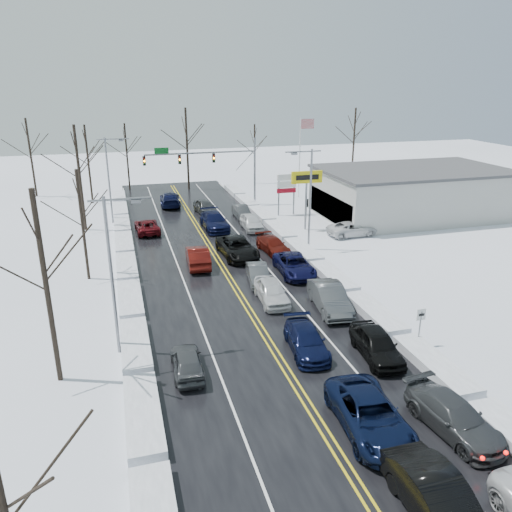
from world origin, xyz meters
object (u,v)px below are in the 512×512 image
object	(u,v)px
tires_plus_sign	(307,181)
flagpole	(301,151)
oncoming_car_0	(198,266)
dealership_building	(412,192)
traffic_signal_mast	(213,161)

from	to	relation	value
tires_plus_sign	flagpole	distance (m)	14.79
flagpole	oncoming_car_0	distance (m)	28.05
oncoming_car_0	dealership_building	bearing A→B (deg)	-155.96
dealership_building	oncoming_car_0	distance (m)	27.66
traffic_signal_mast	oncoming_car_0	world-z (taller)	traffic_signal_mast
tires_plus_sign	oncoming_car_0	xyz separation A→B (m)	(-12.37, -7.47, -4.99)
traffic_signal_mast	tires_plus_sign	distance (m)	13.92
traffic_signal_mast	flagpole	distance (m)	11.90
tires_plus_sign	traffic_signal_mast	bearing A→B (deg)	120.46
flagpole	dealership_building	bearing A→B (deg)	-53.73
tires_plus_sign	flagpole	world-z (taller)	flagpole
dealership_building	oncoming_car_0	bearing A→B (deg)	-159.87
traffic_signal_mast	dealership_building	distance (m)	23.01
traffic_signal_mast	tires_plus_sign	size ratio (longest dim) A/B	2.21
tires_plus_sign	flagpole	xyz separation A→B (m)	(4.67, 14.01, 0.93)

